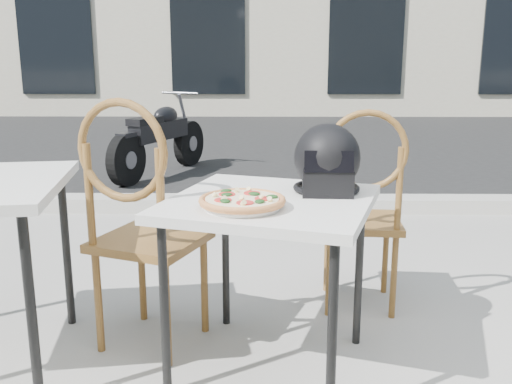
{
  "coord_description": "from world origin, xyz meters",
  "views": [
    {
      "loc": [
        -0.52,
        -1.71,
        1.27
      ],
      "look_at": [
        -0.54,
        0.37,
        0.78
      ],
      "focal_mm": 40.0,
      "sensor_mm": 36.0,
      "label": 1
    }
  ],
  "objects_px": {
    "cafe_table_main": "(270,214)",
    "cafe_chair_main": "(363,201)",
    "pizza": "(242,200)",
    "cafe_chair_side": "(139,214)",
    "helmet": "(327,162)",
    "plate": "(242,206)",
    "motorcycle": "(160,140)"
  },
  "relations": [
    {
      "from": "helmet",
      "to": "cafe_chair_side",
      "type": "height_order",
      "value": "cafe_chair_side"
    },
    {
      "from": "cafe_table_main",
      "to": "pizza",
      "type": "distance_m",
      "value": 0.21
    },
    {
      "from": "plate",
      "to": "pizza",
      "type": "height_order",
      "value": "pizza"
    },
    {
      "from": "cafe_table_main",
      "to": "plate",
      "type": "xyz_separation_m",
      "value": [
        -0.11,
        -0.16,
        0.07
      ]
    },
    {
      "from": "pizza",
      "to": "cafe_chair_side",
      "type": "height_order",
      "value": "cafe_chair_side"
    },
    {
      "from": "pizza",
      "to": "cafe_table_main",
      "type": "bearing_deg",
      "value": 55.67
    },
    {
      "from": "helmet",
      "to": "cafe_chair_main",
      "type": "distance_m",
      "value": 0.58
    },
    {
      "from": "cafe_table_main",
      "to": "pizza",
      "type": "xyz_separation_m",
      "value": [
        -0.11,
        -0.16,
        0.1
      ]
    },
    {
      "from": "plate",
      "to": "pizza",
      "type": "xyz_separation_m",
      "value": [
        0.0,
        0.0,
        0.02
      ]
    },
    {
      "from": "motorcycle",
      "to": "helmet",
      "type": "bearing_deg",
      "value": -47.7
    },
    {
      "from": "cafe_chair_side",
      "to": "helmet",
      "type": "bearing_deg",
      "value": -160.8
    },
    {
      "from": "cafe_chair_main",
      "to": "motorcycle",
      "type": "xyz_separation_m",
      "value": [
        -1.63,
        3.49,
        -0.19
      ]
    },
    {
      "from": "cafe_table_main",
      "to": "plate",
      "type": "height_order",
      "value": "plate"
    },
    {
      "from": "cafe_table_main",
      "to": "cafe_chair_side",
      "type": "bearing_deg",
      "value": 165.33
    },
    {
      "from": "plate",
      "to": "motorcycle",
      "type": "relative_size",
      "value": 0.19
    },
    {
      "from": "pizza",
      "to": "cafe_chair_side",
      "type": "bearing_deg",
      "value": 146.22
    },
    {
      "from": "cafe_chair_main",
      "to": "cafe_chair_side",
      "type": "bearing_deg",
      "value": 27.06
    },
    {
      "from": "pizza",
      "to": "cafe_chair_main",
      "type": "height_order",
      "value": "cafe_chair_main"
    },
    {
      "from": "helmet",
      "to": "motorcycle",
      "type": "bearing_deg",
      "value": 112.51
    },
    {
      "from": "plate",
      "to": "cafe_chair_side",
      "type": "xyz_separation_m",
      "value": [
        -0.45,
        0.3,
        -0.12
      ]
    },
    {
      "from": "cafe_table_main",
      "to": "helmet",
      "type": "bearing_deg",
      "value": 26.32
    },
    {
      "from": "cafe_table_main",
      "to": "pizza",
      "type": "bearing_deg",
      "value": -124.33
    },
    {
      "from": "cafe_table_main",
      "to": "helmet",
      "type": "relative_size",
      "value": 3.22
    },
    {
      "from": "cafe_table_main",
      "to": "cafe_chair_main",
      "type": "xyz_separation_m",
      "value": [
        0.47,
        0.57,
        -0.09
      ]
    },
    {
      "from": "cafe_table_main",
      "to": "plate",
      "type": "relative_size",
      "value": 3.04
    },
    {
      "from": "plate",
      "to": "helmet",
      "type": "bearing_deg",
      "value": 38.6
    },
    {
      "from": "helmet",
      "to": "motorcycle",
      "type": "distance_m",
      "value": 4.21
    },
    {
      "from": "cafe_chair_main",
      "to": "motorcycle",
      "type": "bearing_deg",
      "value": -60.45
    },
    {
      "from": "helmet",
      "to": "cafe_chair_side",
      "type": "relative_size",
      "value": 0.27
    },
    {
      "from": "plate",
      "to": "helmet",
      "type": "distance_m",
      "value": 0.45
    },
    {
      "from": "motorcycle",
      "to": "plate",
      "type": "bearing_deg",
      "value": -53.1
    },
    {
      "from": "plate",
      "to": "cafe_chair_side",
      "type": "bearing_deg",
      "value": 146.19
    }
  ]
}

